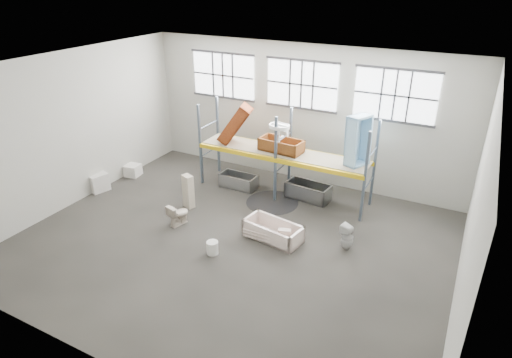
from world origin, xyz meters
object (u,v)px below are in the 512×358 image
Objects in this scene: cistern_tall at (188,191)px; steel_tub_right at (308,191)px; toilet_white at (347,237)px; bathtub_beige at (273,231)px; steel_tub_left at (238,181)px; rust_tub_flat at (281,145)px; blue_tub_upright at (358,141)px; toilet_beige at (178,214)px; carton_near at (97,181)px; bucket at (212,248)px.

steel_tub_right is (3.31, 2.41, -0.30)m from cistern_tall.
toilet_white is 0.51× the size of steel_tub_right.
steel_tub_left is (-2.59, 2.48, -0.01)m from bathtub_beige.
toilet_white reaches higher than bathtub_beige.
toilet_white is 0.52× the size of rust_tub_flat.
blue_tub_upright is at bearing 71.63° from bathtub_beige.
bathtub_beige is 1.28× the size of steel_tub_left.
toilet_beige is at bearing -130.30° from steel_tub_right.
bathtub_beige is 2.30× the size of carton_near.
steel_tub_left is at bearing -171.91° from steel_tub_right.
bathtub_beige is at bearing -69.31° from rust_tub_flat.
rust_tub_flat is 6.78m from carton_near.
toilet_white is (5.05, 1.12, 0.04)m from toilet_beige.
carton_near reaches higher than bathtub_beige.
cistern_tall is 3.50m from rust_tub_flat.
bucket is at bearing -121.73° from blue_tub_upright.
bucket is (-0.11, -4.27, -1.63)m from rust_tub_flat.
toilet_white reaches higher than bucket.
bathtub_beige is at bearing 51.88° from bucket.
bathtub_beige is 4.52× the size of bucket.
toilet_white is at bearing -76.81° from blue_tub_upright.
carton_near is at bearing -161.23° from blue_tub_upright.
steel_tub_left reaches higher than bucket.
bucket is at bearing 169.00° from toilet_beige.
toilet_beige is 2.00m from bucket.
carton_near is (-4.07, 0.59, -0.03)m from toilet_beige.
bathtub_beige is 1.50× the size of cistern_tall.
cistern_tall is at bearing -56.65° from toilet_beige.
bathtub_beige is 1.06× the size of blue_tub_upright.
rust_tub_flat reaches higher than carton_near.
toilet_white is at bearing 3.31° from carton_near.
blue_tub_upright is 9.28m from carton_near.
cistern_tall is (-3.33, 0.44, 0.32)m from bathtub_beige.
toilet_beige reaches higher than bucket.
toilet_beige is 5.18m from toilet_white.
toilet_white is at bearing -153.05° from toilet_beige.
blue_tub_upright is at bearing 5.42° from steel_tub_left.
rust_tub_flat is (2.27, 2.35, 1.24)m from cistern_tall.
steel_tub_right reaches higher than bathtub_beige.
blue_tub_upright is (4.86, 2.44, 1.82)m from cistern_tall.
bathtub_beige is at bearing -63.15° from toilet_white.
toilet_white is at bearing -36.11° from rust_tub_flat.
blue_tub_upright is at bearing -153.27° from toilet_white.
toilet_beige is 4.11m from carton_near.
blue_tub_upright is at bearing -127.63° from toilet_beige.
cistern_tall is at bearing -109.77° from steel_tub_left.
bucket is (2.16, -1.92, -0.38)m from cistern_tall.
rust_tub_flat is (1.91, 3.41, 1.47)m from toilet_beige.
toilet_beige is at bearing -50.26° from cistern_tall.
toilet_white is 1.03× the size of carton_near.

